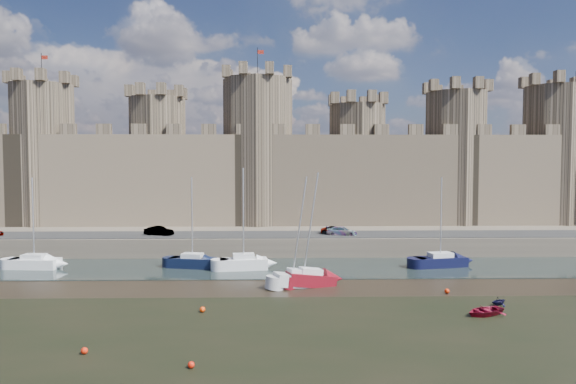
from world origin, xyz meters
name	(u,v)px	position (x,y,z in m)	size (l,w,h in m)	color
ground	(203,339)	(0.00, 0.00, 0.00)	(160.00, 160.00, 0.00)	black
seaweed_patch	(188,375)	(0.00, -6.00, 0.01)	(70.00, 34.00, 0.01)	black
water_channel	(233,268)	(0.00, 24.00, 0.04)	(160.00, 12.00, 0.08)	black
quay	(250,223)	(0.00, 60.00, 1.25)	(160.00, 60.00, 2.50)	#4C443A
road	(239,235)	(0.00, 34.00, 2.55)	(160.00, 7.00, 0.10)	black
castle	(241,166)	(-0.64, 48.00, 11.67)	(108.50, 11.00, 29.00)	#42382B
car_1	(159,231)	(-10.60, 33.48, 3.14)	(1.34, 3.86, 1.27)	gray
car_2	(342,231)	(13.68, 33.20, 3.10)	(1.67, 4.10, 1.19)	gray
car_3	(336,230)	(12.99, 34.32, 3.05)	(1.82, 3.95, 1.10)	gray
sailboat_0	(34,262)	(-22.64, 24.10, 0.81)	(5.70, 2.60, 10.37)	white
sailboat_1	(192,261)	(-4.68, 24.26, 0.82)	(5.49, 2.98, 10.42)	black
sailboat_2	(244,262)	(1.28, 23.00, 0.89)	(5.55, 2.79, 11.46)	white
sailboat_3	(440,260)	(24.03, 24.16, 0.80)	(6.28, 3.46, 10.40)	black
sailboat_4	(311,278)	(8.36, 15.21, 0.81)	(5.13, 3.25, 11.21)	maroon
sailboat_5	(300,279)	(7.25, 14.99, 0.77)	(5.38, 3.56, 10.83)	silver
dinghy_4	(484,311)	(21.44, 5.16, 0.34)	(2.33, 0.68, 3.27)	maroon
dinghy_7	(499,301)	(23.78, 7.90, 0.37)	(1.21, 0.74, 1.40)	black
buoy_1	(202,309)	(-0.97, 6.44, 0.23)	(0.47, 0.47, 0.47)	#EE3C0A
buoy_2	(191,365)	(0.02, -4.97, 0.20)	(0.40, 0.40, 0.40)	red
buoy_3	(447,291)	(20.75, 12.00, 0.23)	(0.47, 0.47, 0.47)	red
buoy_4	(84,351)	(-7.05, -2.60, 0.22)	(0.44, 0.44, 0.44)	red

